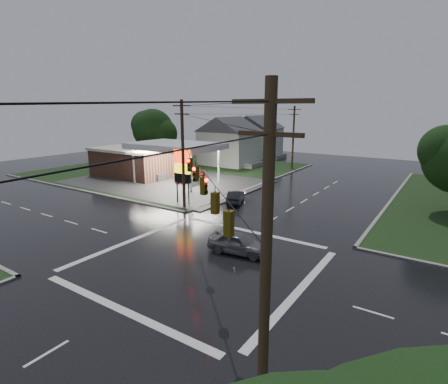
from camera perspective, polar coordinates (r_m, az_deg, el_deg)
The scene contains 14 objects.
ground at distance 24.36m, azimuth -3.61°, elevation -11.25°, with size 120.00×120.00×0.00m, color black.
grass_nw at distance 59.63m, azimuth -8.48°, elevation 3.67°, with size 36.00×36.00×0.08m, color black.
gas_station at distance 54.55m, azimuth -12.75°, elevation 5.22°, with size 26.20×18.00×5.60m.
pylon_sign at distance 37.39m, azimuth -6.83°, elevation 3.97°, with size 2.00×0.35×6.00m.
utility_pole_nw at distance 35.75m, azimuth -6.72°, elevation 6.30°, with size 2.20×0.32×11.00m.
utility_pole_se at distance 10.03m, azimuth 6.79°, elevation -13.30°, with size 2.20×0.32×11.00m.
utility_pole_n at distance 60.28m, azimuth 11.24°, elevation 8.87°, with size 2.20×0.32×10.50m.
traffic_signals at distance 22.39m, azimuth -3.84°, elevation 3.94°, with size 26.87×26.87×1.47m.
house_near at distance 63.90m, azimuth 0.88°, elevation 8.43°, with size 11.05×8.48×8.60m.
house_far at distance 74.71m, azimuth 5.27°, elevation 9.14°, with size 11.05×8.48×8.60m.
tree_nw_behind at distance 67.17m, azimuth -11.42°, elevation 9.94°, with size 8.93×7.60×10.00m.
car_north at distance 38.41m, azimuth 1.90°, elevation -0.75°, with size 1.45×4.17×1.37m, color black.
car_crossing at distance 25.38m, azimuth 2.38°, elevation -8.28°, with size 1.82×4.51×1.54m, color slate.
car_pump at distance 49.30m, azimuth -5.51°, elevation 2.47°, with size 2.02×4.98×1.44m, color #511B12.
Camera 1 is at (13.45, -17.53, 10.26)m, focal length 28.00 mm.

